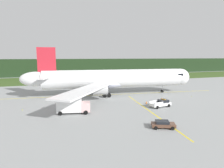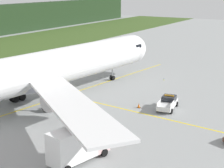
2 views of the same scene
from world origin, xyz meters
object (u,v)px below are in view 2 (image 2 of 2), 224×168
(airliner, at_px, (45,70))
(ops_pickup_truck, at_px, (168,103))
(apron_cone, at_px, (139,106))
(catering_truck, at_px, (77,144))

(airliner, height_order, ops_pickup_truck, airliner)
(ops_pickup_truck, xyz_separation_m, apron_cone, (-1.84, 3.92, -0.57))
(airliner, height_order, apron_cone, airliner)
(airliner, xyz_separation_m, apron_cone, (4.72, -14.15, -4.77))
(airliner, bearing_deg, ops_pickup_truck, -70.05)
(airliner, xyz_separation_m, catering_truck, (-14.77, -16.71, -3.12))
(ops_pickup_truck, height_order, apron_cone, ops_pickup_truck)
(airliner, xyz_separation_m, ops_pickup_truck, (6.56, -18.08, -4.20))
(catering_truck, relative_size, apron_cone, 10.85)
(apron_cone, bearing_deg, catering_truck, -172.52)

